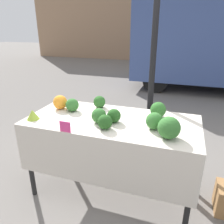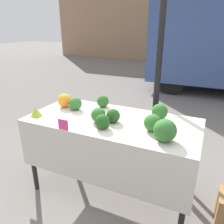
# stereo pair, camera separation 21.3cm
# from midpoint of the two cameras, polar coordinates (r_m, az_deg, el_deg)

# --- Properties ---
(ground_plane) EXTENTS (40.00, 40.00, 0.00)m
(ground_plane) POSITION_cam_midpoint_polar(r_m,az_deg,el_deg) (2.63, 2.46, -19.54)
(ground_plane) COLOR slate
(building_facade) EXTENTS (16.00, 0.60, 5.12)m
(building_facade) POSITION_cam_midpoint_polar(r_m,az_deg,el_deg) (12.15, 23.12, 23.88)
(building_facade) COLOR #9E7A5B
(building_facade) RESTS_ON ground_plane
(tent_pole) EXTENTS (0.07, 0.07, 2.79)m
(tent_pole) POSITION_cam_midpoint_polar(r_m,az_deg,el_deg) (2.60, 14.63, 13.57)
(tent_pole) COLOR black
(tent_pole) RESTS_ON ground_plane
(market_table) EXTENTS (1.69, 0.80, 0.86)m
(market_table) POSITION_cam_midpoint_polar(r_m,az_deg,el_deg) (2.16, 2.12, -5.52)
(market_table) COLOR beige
(market_table) RESTS_ON ground_plane
(orange_cauliflower) EXTENTS (0.15, 0.15, 0.15)m
(orange_cauliflower) POSITION_cam_midpoint_polar(r_m,az_deg,el_deg) (2.51, -9.94, 2.95)
(orange_cauliflower) COLOR orange
(orange_cauliflower) RESTS_ON market_table
(romanesco_head) EXTENTS (0.12, 0.12, 0.10)m
(romanesco_head) POSITION_cam_midpoint_polar(r_m,az_deg,el_deg) (2.33, -16.80, 0.07)
(romanesco_head) COLOR #93B238
(romanesco_head) RESTS_ON market_table
(broccoli_head_0) EXTENTS (0.14, 0.14, 0.14)m
(broccoli_head_0) POSITION_cam_midpoint_polar(r_m,az_deg,el_deg) (2.41, -7.06, 2.14)
(broccoli_head_0) COLOR #336B2D
(broccoli_head_0) RESTS_ON market_table
(broccoli_head_1) EXTENTS (0.13, 0.13, 0.13)m
(broccoli_head_1) POSITION_cam_midpoint_polar(r_m,az_deg,el_deg) (2.47, 0.05, 2.74)
(broccoli_head_1) COLOR #285B23
(broccoli_head_1) RESTS_ON market_table
(broccoli_head_2) EXTENTS (0.13, 0.13, 0.13)m
(broccoli_head_2) POSITION_cam_midpoint_polar(r_m,az_deg,el_deg) (1.95, 0.62, -2.59)
(broccoli_head_2) COLOR #23511E
(broccoli_head_2) RESTS_ON market_table
(broccoli_head_3) EXTENTS (0.15, 0.15, 0.15)m
(broccoli_head_3) POSITION_cam_midpoint_polar(r_m,az_deg,el_deg) (1.96, 13.63, -2.80)
(broccoli_head_3) COLOR #336B2D
(broccoli_head_3) RESTS_ON market_table
(broccoli_head_4) EXTENTS (0.14, 0.14, 0.14)m
(broccoli_head_4) POSITION_cam_midpoint_polar(r_m,az_deg,el_deg) (2.08, -0.67, -0.84)
(broccoli_head_4) COLOR #336B2D
(broccoli_head_4) RESTS_ON market_table
(broccoli_head_5) EXTENTS (0.19, 0.19, 0.19)m
(broccoli_head_5) POSITION_cam_midpoint_polar(r_m,az_deg,el_deg) (1.81, 17.00, -4.69)
(broccoli_head_5) COLOR #336B2D
(broccoli_head_5) RESTS_ON market_table
(broccoli_head_6) EXTENTS (0.16, 0.16, 0.16)m
(broccoli_head_6) POSITION_cam_midpoint_polar(r_m,az_deg,el_deg) (2.22, 15.04, 0.07)
(broccoli_head_6) COLOR #2D6628
(broccoli_head_6) RESTS_ON market_table
(broccoli_head_7) EXTENTS (0.13, 0.13, 0.13)m
(broccoli_head_7) POSITION_cam_midpoint_polar(r_m,az_deg,el_deg) (2.08, 3.24, -1.04)
(broccoli_head_7) COLOR #23511E
(broccoli_head_7) RESTS_ON market_table
(price_sign) EXTENTS (0.10, 0.01, 0.10)m
(price_sign) POSITION_cam_midpoint_polar(r_m,az_deg,el_deg) (1.96, -9.65, -3.33)
(price_sign) COLOR #E53D84
(price_sign) RESTS_ON market_table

